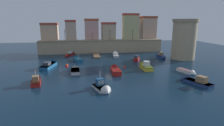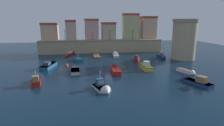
{
  "view_description": "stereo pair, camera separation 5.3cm",
  "coord_description": "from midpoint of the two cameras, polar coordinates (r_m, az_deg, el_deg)",
  "views": [
    {
      "loc": [
        -6.09,
        -40.22,
        10.23
      ],
      "look_at": [
        0.0,
        -1.82,
        1.28
      ],
      "focal_mm": 29.04,
      "sensor_mm": 36.0,
      "label": 1
    },
    {
      "loc": [
        -6.03,
        -40.23,
        10.23
      ],
      "look_at": [
        0.0,
        -1.82,
        1.28
      ],
      "focal_mm": 29.04,
      "sensor_mm": 36.0,
      "label": 2
    }
  ],
  "objects": [
    {
      "name": "ground_plane",
      "position": [
        41.94,
        -0.35,
        -1.15
      ],
      "size": [
        109.34,
        109.34,
        0.0
      ],
      "primitive_type": "plane",
      "color": "#0C2338"
    },
    {
      "name": "quay_wall",
      "position": [
        60.87,
        -3.15,
        5.3
      ],
      "size": [
        40.47,
        3.45,
        4.24
      ],
      "color": "tan",
      "rests_on": "ground"
    },
    {
      "name": "old_town_backdrop",
      "position": [
        64.39,
        -1.4,
        10.64
      ],
      "size": [
        39.54,
        5.59,
        8.94
      ],
      "color": "tan",
      "rests_on": "ground"
    },
    {
      "name": "fortress_tower",
      "position": [
        53.73,
        21.77,
        7.01
      ],
      "size": [
        6.78,
        6.78,
        10.88
      ],
      "color": "tan",
      "rests_on": "ground"
    },
    {
      "name": "pier_dock",
      "position": [
        55.35,
        -4.9,
        2.48
      ],
      "size": [
        1.89,
        8.29,
        0.7
      ],
      "color": "brown",
      "rests_on": "ground"
    },
    {
      "name": "quay_lamp_0",
      "position": [
        60.41,
        -14.61,
        9.07
      ],
      "size": [
        0.32,
        0.32,
        3.49
      ],
      "color": "black",
      "rests_on": "quay_wall"
    },
    {
      "name": "quay_lamp_1",
      "position": [
        60.22,
        -6.22,
        9.1
      ],
      "size": [
        0.32,
        0.32,
        2.95
      ],
      "color": "black",
      "rests_on": "quay_wall"
    },
    {
      "name": "quay_lamp_2",
      "position": [
        60.76,
        -0.65,
        9.61
      ],
      "size": [
        0.32,
        0.32,
        3.68
      ],
      "color": "black",
      "rests_on": "quay_wall"
    },
    {
      "name": "quay_lamp_3",
      "position": [
        62.37,
        6.6,
        9.62
      ],
      "size": [
        0.32,
        0.32,
        3.7
      ],
      "color": "black",
      "rests_on": "quay_wall"
    },
    {
      "name": "moored_boat_0",
      "position": [
        49.46,
        -10.84,
        1.22
      ],
      "size": [
        2.91,
        5.49,
        2.39
      ],
      "rotation": [
        0.0,
        0.0,
        1.85
      ],
      "color": "#195689",
      "rests_on": "ground"
    },
    {
      "name": "moored_boat_1",
      "position": [
        40.94,
        10.33,
        -0.92
      ],
      "size": [
        1.79,
        5.53,
        2.28
      ],
      "rotation": [
        0.0,
        0.0,
        1.57
      ],
      "color": "gold",
      "rests_on": "ground"
    },
    {
      "name": "moored_boat_2",
      "position": [
        39.66,
        22.89,
        -2.57
      ],
      "size": [
        2.46,
        4.89,
        1.28
      ],
      "rotation": [
        0.0,
        0.0,
        -1.32
      ],
      "color": "white",
      "rests_on": "ground"
    },
    {
      "name": "moored_boat_3",
      "position": [
        49.59,
        7.89,
        1.49
      ],
      "size": [
        2.9,
        4.19,
        1.6
      ],
      "rotation": [
        0.0,
        0.0,
        1.1
      ],
      "color": "red",
      "rests_on": "ground"
    },
    {
      "name": "moored_boat_4",
      "position": [
        38.41,
        -11.48,
        -2.2
      ],
      "size": [
        1.93,
        4.72,
        1.62
      ],
      "rotation": [
        0.0,
        0.0,
        1.62
      ],
      "color": "silver",
      "rests_on": "ground"
    },
    {
      "name": "moored_boat_5",
      "position": [
        57.11,
        -13.23,
        2.65
      ],
      "size": [
        3.42,
        6.55,
        2.81
      ],
      "rotation": [
        0.0,
        0.0,
        -1.94
      ],
      "color": "red",
      "rests_on": "ground"
    },
    {
      "name": "moored_boat_6",
      "position": [
        33.56,
        -22.71,
        -5.01
      ],
      "size": [
        2.24,
        5.09,
        2.6
      ],
      "rotation": [
        0.0,
        0.0,
        1.75
      ],
      "color": "red",
      "rests_on": "ground"
    },
    {
      "name": "moored_boat_7",
      "position": [
        33.95,
        24.32,
        -5.04
      ],
      "size": [
        3.77,
        6.04,
        2.06
      ],
      "rotation": [
        0.0,
        0.0,
        1.97
      ],
      "color": "navy",
      "rests_on": "ground"
    },
    {
      "name": "moored_boat_8",
      "position": [
        27.63,
        -2.79,
        -7.93
      ],
      "size": [
        3.07,
        4.56,
        3.41
      ],
      "rotation": [
        0.0,
        0.0,
        -1.25
      ],
      "color": "silver",
      "rests_on": "ground"
    },
    {
      "name": "moored_boat_9",
      "position": [
        37.64,
        1.0,
        -2.1
      ],
      "size": [
        1.85,
        6.18,
        1.57
      ],
      "rotation": [
        0.0,
        0.0,
        1.54
      ],
      "color": "red",
      "rests_on": "ground"
    },
    {
      "name": "moored_boat_10",
      "position": [
        44.42,
        -18.81,
        -0.44
      ],
      "size": [
        3.31,
        7.49,
        1.97
      ],
      "rotation": [
        0.0,
        0.0,
        1.36
      ],
      "color": "#195689",
      "rests_on": "ground"
    },
    {
      "name": "moored_boat_11",
      "position": [
        53.46,
        15.4,
        2.01
      ],
      "size": [
        1.59,
        4.19,
        2.49
      ],
      "rotation": [
        0.0,
        0.0,
        -1.59
      ],
      "color": "navy",
      "rests_on": "ground"
    },
    {
      "name": "moored_boat_12",
      "position": [
        56.0,
        1.11,
        2.78
      ],
      "size": [
        2.28,
        7.49,
        3.4
      ],
      "rotation": [
        0.0,
        0.0,
        1.47
      ],
      "color": "silver",
      "rests_on": "ground"
    },
    {
      "name": "mooring_buoy_0",
      "position": [
        41.12,
        4.05,
        -1.47
      ],
      "size": [
        0.6,
        0.6,
        0.6
      ],
      "primitive_type": "sphere",
      "color": "red",
      "rests_on": "ground"
    },
    {
      "name": "mooring_buoy_1",
      "position": [
        43.0,
        -14.01,
        -1.19
      ],
      "size": [
        0.71,
        0.71,
        0.71
      ],
      "primitive_type": "sphere",
      "color": "red",
      "rests_on": "ground"
    },
    {
      "name": "mooring_buoy_2",
      "position": [
        44.52,
        -13.97,
        -0.71
      ],
      "size": [
        0.64,
        0.64,
        0.64
      ],
      "primitive_type": "sphere",
      "color": "#EA4C19",
      "rests_on": "ground"
    }
  ]
}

